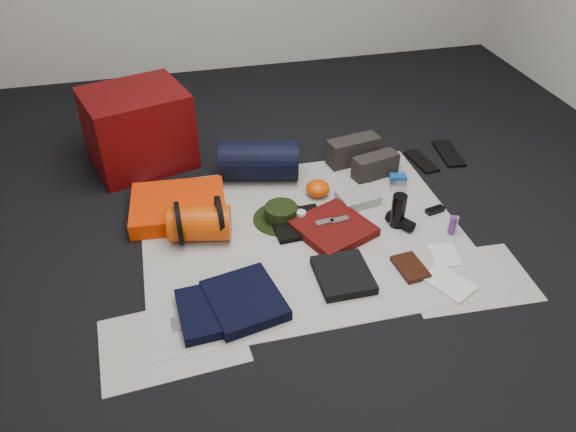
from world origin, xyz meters
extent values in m
cube|color=black|center=(0.00, 0.00, -0.01)|extent=(4.50, 4.50, 0.02)
cube|color=beige|center=(0.00, 0.00, 0.00)|extent=(1.60, 1.30, 0.01)
cube|color=beige|center=(-0.70, -0.55, 0.00)|extent=(0.61, 0.44, 0.00)
cube|color=beige|center=(0.65, -0.50, 0.00)|extent=(0.60, 0.43, 0.00)
cube|color=#540606|center=(-0.76, 0.90, 0.23)|extent=(0.66, 0.60, 0.46)
cube|color=#ED3402|center=(-0.60, 0.32, 0.05)|extent=(0.52, 0.44, 0.09)
cylinder|color=#CF3E03|center=(-0.51, 0.09, 0.09)|extent=(0.33, 0.24, 0.18)
cylinder|color=black|center=(-0.61, 0.09, 0.11)|extent=(0.02, 0.22, 0.22)
cylinder|color=black|center=(-0.41, 0.09, 0.11)|extent=(0.03, 0.22, 0.22)
cylinder|color=black|center=(-0.11, 0.56, 0.12)|extent=(0.49, 0.33, 0.23)
cylinder|color=black|center=(-0.08, 0.14, 0.01)|extent=(0.38, 0.38, 0.01)
cylinder|color=black|center=(-0.08, 0.14, 0.05)|extent=(0.17, 0.17, 0.07)
cube|color=#292420|center=(0.47, 0.60, 0.08)|extent=(0.33, 0.17, 0.16)
cube|color=#292420|center=(0.54, 0.42, 0.07)|extent=(0.28, 0.16, 0.13)
cube|color=black|center=(0.88, 0.50, 0.01)|extent=(0.13, 0.27, 0.01)
cube|color=black|center=(1.08, 0.55, 0.01)|extent=(0.15, 0.32, 0.02)
cube|color=black|center=(-0.53, -0.45, 0.03)|extent=(0.28, 0.32, 0.05)
cube|color=black|center=(-0.38, -0.42, 0.03)|extent=(0.36, 0.40, 0.05)
cube|color=black|center=(0.09, -0.37, 0.03)|extent=(0.24, 0.28, 0.04)
cube|color=black|center=(-0.01, 0.07, 0.02)|extent=(0.28, 0.27, 0.03)
cube|color=#4B0A08|center=(0.15, -0.02, 0.03)|extent=(0.45, 0.45, 0.05)
ellipsoid|color=#CF3E03|center=(0.17, 0.31, 0.05)|extent=(0.16, 0.16, 0.09)
cube|color=gray|center=(0.36, 0.19, 0.03)|extent=(0.23, 0.19, 0.05)
cylinder|color=black|center=(0.49, -0.05, 0.10)|extent=(0.08, 0.08, 0.19)
cylinder|color=black|center=(0.50, -0.06, 0.04)|extent=(0.13, 0.16, 0.06)
cube|color=#B4B3B8|center=(0.62, 0.26, 0.02)|extent=(0.10, 0.07, 0.04)
cube|color=#0F4A98|center=(0.66, 0.35, 0.02)|extent=(0.11, 0.08, 0.03)
cylinder|color=#59267B|center=(0.73, -0.18, 0.06)|extent=(0.04, 0.04, 0.10)
cylinder|color=#ABAFAA|center=(0.75, -0.17, 0.05)|extent=(0.03, 0.03, 0.09)
cube|color=black|center=(0.42, -0.38, 0.02)|extent=(0.14, 0.19, 0.03)
cube|color=silver|center=(0.55, -0.51, 0.01)|extent=(0.24, 0.27, 0.01)
cube|color=silver|center=(0.62, -0.33, 0.01)|extent=(0.16, 0.19, 0.01)
cube|color=black|center=(0.73, 0.01, 0.02)|extent=(0.11, 0.06, 0.03)
cube|color=#B4B3B8|center=(-0.66, -0.47, 0.01)|extent=(0.07, 0.07, 0.01)
cylinder|color=silver|center=(0.01, 0.10, 0.05)|extent=(0.05, 0.05, 0.04)
cube|color=#B4B3B8|center=(0.11, 0.00, 0.06)|extent=(0.10, 0.05, 0.01)
cube|color=#B4B3B8|center=(0.19, 0.00, 0.06)|extent=(0.10, 0.05, 0.01)
camera|label=1|loc=(-0.60, -2.15, 1.79)|focal=35.00mm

